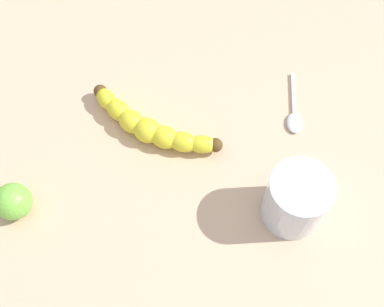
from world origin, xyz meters
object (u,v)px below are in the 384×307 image
at_px(lime_fruit, 13,201).
at_px(smoothie_glass, 296,200).
at_px(banana, 150,126).
at_px(teaspoon, 294,119).

bearing_deg(lime_fruit, smoothie_glass, -85.77).
height_order(banana, lime_fruit, lime_fruit).
bearing_deg(smoothie_glass, lime_fruit, 94.23).
distance_m(banana, lime_fruit, 0.22).
distance_m(smoothie_glass, teaspoon, 0.15).
bearing_deg(smoothie_glass, teaspoon, -2.82).
bearing_deg(banana, teaspoon, 33.99).
distance_m(banana, teaspoon, 0.22).
height_order(smoothie_glass, lime_fruit, smoothie_glass).
bearing_deg(lime_fruit, teaspoon, -65.12).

